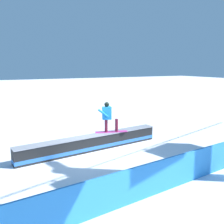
# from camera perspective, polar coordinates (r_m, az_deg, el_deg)

# --- Properties ---
(ground_plane) EXTENTS (120.00, 120.00, 0.00)m
(ground_plane) POSITION_cam_1_polar(r_m,az_deg,el_deg) (11.52, -4.47, -8.52)
(ground_plane) COLOR white
(grind_box) EXTENTS (6.81, 1.33, 0.69)m
(grind_box) POSITION_cam_1_polar(r_m,az_deg,el_deg) (11.43, -4.49, -7.04)
(grind_box) COLOR black
(grind_box) RESTS_ON ground_plane
(snowboarder) EXTENTS (1.50, 0.71, 1.41)m
(snowboarder) POSITION_cam_1_polar(r_m,az_deg,el_deg) (11.64, -0.90, -0.92)
(snowboarder) COLOR #C1318E
(snowboarder) RESTS_ON grind_box
(safety_fence) EXTENTS (9.88, 1.22, 1.03)m
(safety_fence) POSITION_cam_1_polar(r_m,az_deg,el_deg) (7.67, 9.14, -14.60)
(safety_fence) COLOR #2D87DE
(safety_fence) RESTS_ON ground_plane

